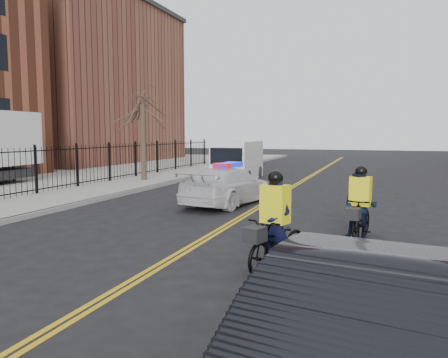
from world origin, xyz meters
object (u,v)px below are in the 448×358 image
cargo_van (238,161)px  cyclist_near (275,235)px  police_cruiser (228,186)px  cyclist_far (360,211)px

cargo_van → cyclist_near: bearing=-73.5°
cargo_van → police_cruiser: bearing=-78.3°
police_cruiser → cargo_van: cargo_van is taller
cyclist_near → cargo_van: bearing=129.1°
police_cruiser → cyclist_near: bearing=125.0°
cyclist_near → cyclist_far: bearing=82.1°
cargo_van → cyclist_near: size_ratio=2.55×
cargo_van → cyclist_near: cargo_van is taller
cyclist_far → cargo_van: bearing=129.9°
cyclist_far → cyclist_near: bearing=-106.7°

